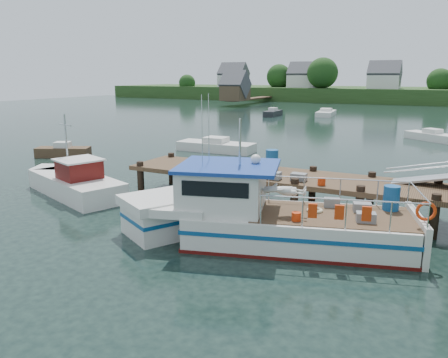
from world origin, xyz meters
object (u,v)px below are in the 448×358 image
at_px(lobster_boat, 260,217).
at_px(moored_a, 216,146).
at_px(moored_d, 326,113).
at_px(work_boat, 73,182).
at_px(dock, 425,167).
at_px(moored_b, 432,136).
at_px(moored_e, 273,113).
at_px(moored_rowboat, 63,151).

relative_size(lobster_boat, moored_a, 1.75).
bearing_deg(moored_d, work_boat, -66.43).
distance_m(dock, moored_b, 24.38).
height_order(work_boat, moored_a, work_boat).
xyz_separation_m(dock, work_boat, (-15.01, -2.61, -1.64)).
height_order(moored_a, moored_d, moored_a).
xyz_separation_m(dock, moored_a, (-14.58, 11.05, -1.85)).
height_order(dock, moored_e, dock).
bearing_deg(moored_e, moored_a, -88.67).
height_order(dock, moored_a, dock).
distance_m(dock, moored_rowboat, 23.43).
bearing_deg(work_boat, lobster_boat, 10.67).
distance_m(work_boat, moored_b, 30.59).
distance_m(lobster_boat, moored_b, 28.94).
distance_m(moored_b, moored_d, 24.14).
bearing_deg(moored_e, moored_b, -48.60).
distance_m(work_boat, moored_a, 13.67).
bearing_deg(moored_b, dock, -87.43).
relative_size(work_boat, moored_d, 1.12).
bearing_deg(moored_a, lobster_boat, -38.88).
bearing_deg(moored_a, work_boat, -73.31).
relative_size(moored_rowboat, moored_b, 0.80).
relative_size(work_boat, moored_rowboat, 1.88).
height_order(work_boat, moored_b, work_boat).
height_order(lobster_boat, moored_d, lobster_boat).
xyz_separation_m(lobster_boat, moored_d, (-9.89, 48.18, -0.51)).
height_order(dock, work_boat, dock).
relative_size(lobster_boat, work_boat, 1.45).
distance_m(moored_b, moored_e, 25.89).
bearing_deg(moored_rowboat, moored_d, 82.04).
xyz_separation_m(moored_b, moored_d, (-14.15, 19.56, 0.00)).
distance_m(work_boat, moored_d, 46.47).
height_order(moored_b, moored_e, moored_e).
bearing_deg(dock, moored_d, 108.43).
height_order(work_boat, moored_d, work_boat).
xyz_separation_m(dock, moored_d, (-14.61, 43.86, -1.86)).
distance_m(moored_d, moored_e, 7.50).
relative_size(dock, moored_d, 2.64).
bearing_deg(moored_e, work_boat, -93.20).
relative_size(moored_rowboat, moored_d, 0.60).
bearing_deg(moored_rowboat, dock, -6.53).
relative_size(lobster_boat, moored_d, 1.62).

